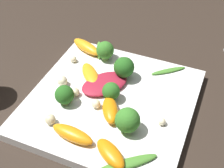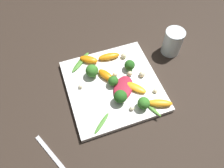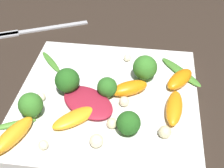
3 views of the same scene
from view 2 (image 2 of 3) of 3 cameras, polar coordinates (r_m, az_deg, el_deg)
The scene contains 24 objects.
ground_plane at distance 0.70m, azimuth 0.31°, elevation -0.87°, with size 2.40×2.40×0.00m, color #2D231C.
plate at distance 0.69m, azimuth 0.31°, elevation -0.47°, with size 0.28×0.28×0.02m.
drinking_glass at distance 0.78m, azimuth 15.55°, elevation 10.52°, with size 0.07×0.07×0.09m.
radicchio_leaf_0 at distance 0.67m, azimuth 2.98°, elevation -0.97°, with size 0.10×0.11×0.01m.
orange_segment_0 at distance 0.74m, azimuth -0.80°, elevation 7.21°, with size 0.07×0.03×0.02m.
orange_segment_1 at distance 0.69m, azimuth -1.60°, elevation 2.31°, with size 0.05×0.07×0.02m.
orange_segment_2 at distance 0.67m, azimuth 6.04°, elevation -0.89°, with size 0.07×0.07×0.01m.
orange_segment_3 at distance 0.65m, azimuth 12.33°, elevation -4.93°, with size 0.08×0.05×0.02m.
orange_segment_4 at distance 0.73m, azimuth -6.13°, elevation 6.38°, with size 0.07×0.06×0.02m.
broccoli_floret_0 at distance 0.69m, azimuth -5.26°, elevation 3.47°, with size 0.04×0.04×0.04m.
broccoli_floret_1 at distance 0.70m, azimuth 4.63°, elevation 4.95°, with size 0.03×0.03×0.04m.
broccoli_floret_2 at distance 0.63m, azimuth 2.04°, elevation -3.36°, with size 0.04×0.04×0.05m.
broccoli_floret_3 at distance 0.63m, azimuth 8.26°, elevation -4.99°, with size 0.04×0.04×0.04m.
broccoli_floret_4 at distance 0.67m, azimuth 0.60°, elevation 1.20°, with size 0.03×0.03×0.03m.
arugula_sprig_0 at distance 0.65m, azimuth 10.61°, elevation -6.53°, with size 0.03×0.06×0.01m.
arugula_sprig_1 at distance 0.62m, azimuth -2.69°, elevation -10.18°, with size 0.06×0.05×0.00m.
arugula_sprig_2 at distance 0.74m, azimuth -8.21°, elevation 5.70°, with size 0.08×0.07×0.01m.
macadamia_nut_0 at distance 0.64m, azimuth 5.22°, elevation -6.34°, with size 0.01×0.01×0.01m.
macadamia_nut_1 at distance 0.69m, azimuth 0.79°, elevation 2.53°, with size 0.02×0.02×0.02m.
macadamia_nut_2 at distance 0.68m, azimuth 11.26°, elevation -1.72°, with size 0.01×0.01×0.01m.
macadamia_nut_3 at distance 0.74m, azimuth 3.08°, elevation 7.37°, with size 0.02×0.02×0.02m.
macadamia_nut_4 at distance 0.70m, azimuth 7.91°, elevation 2.53°, with size 0.02×0.02×0.02m.
macadamia_nut_5 at distance 0.68m, azimuth -8.21°, elevation -0.63°, with size 0.01×0.01×0.01m.
macadamia_nut_6 at distance 0.70m, azimuth 4.71°, elevation 2.76°, with size 0.02×0.02×0.02m.
Camera 2 is at (-0.13, -0.34, 0.59)m, focal length 35.00 mm.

